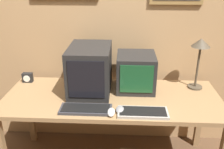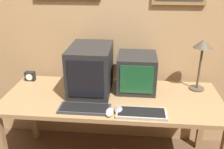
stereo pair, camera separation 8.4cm
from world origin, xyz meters
The scene contains 10 objects.
wall_back centered at (0.00, 1.27, 1.31)m, with size 8.00×0.08×2.60m.
desk centered at (0.00, 0.79, 0.67)m, with size 1.89×0.75×0.75m.
monitor_left centered at (-0.20, 0.89, 0.96)m, with size 0.36×0.49×0.42m.
monitor_right centered at (0.21, 0.97, 0.91)m, with size 0.34×0.37×0.33m.
keyboard_main centered at (-0.19, 0.55, 0.76)m, with size 0.41×0.16×0.03m.
keyboard_side centered at (0.25, 0.52, 0.76)m, with size 0.39×0.17×0.03m.
mouse_near_keyboard centered at (0.08, 0.54, 0.77)m, with size 0.07×0.11×0.04m.
mouse_far_corner centered at (0.01, 0.50, 0.77)m, with size 0.06×0.12×0.04m.
desk_clock centered at (-0.85, 1.05, 0.79)m, with size 0.10×0.06×0.09m.
desk_lamp centered at (0.77, 1.01, 1.12)m, with size 0.17×0.17×0.47m.
Camera 2 is at (0.19, -1.14, 1.79)m, focal length 40.00 mm.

